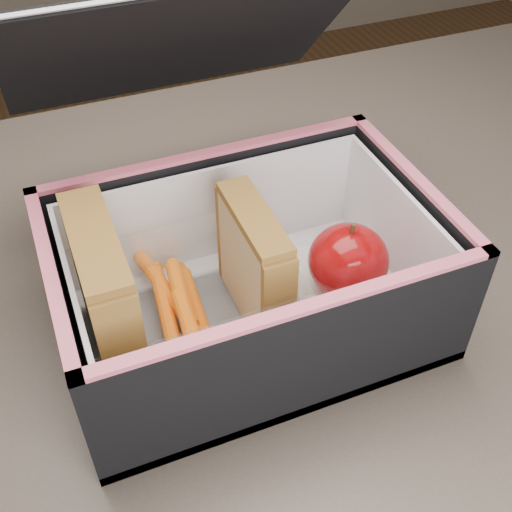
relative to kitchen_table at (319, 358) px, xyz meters
The scene contains 8 objects.
kitchen_table is the anchor object (origin of this frame).
lunch_bag 0.17m from the kitchen_table, behind, with size 0.29×0.32×0.24m.
plastic_tub 0.19m from the kitchen_table, behind, with size 0.16×0.11×0.07m, color white, non-canonical shape.
sandwich_left 0.24m from the kitchen_table, behind, with size 0.03×0.11×0.12m.
sandwich_right 0.17m from the kitchen_table, behind, with size 0.03×0.09×0.10m.
carrot_sticks 0.18m from the kitchen_table, behind, with size 0.04×0.16×0.03m.
paper_napkin 0.11m from the kitchen_table, 46.39° to the right, with size 0.08×0.09×0.01m, color white.
red_apple 0.14m from the kitchen_table, 71.18° to the right, with size 0.07×0.07×0.07m.
Camera 1 is at (-0.20, -0.33, 1.15)m, focal length 45.00 mm.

